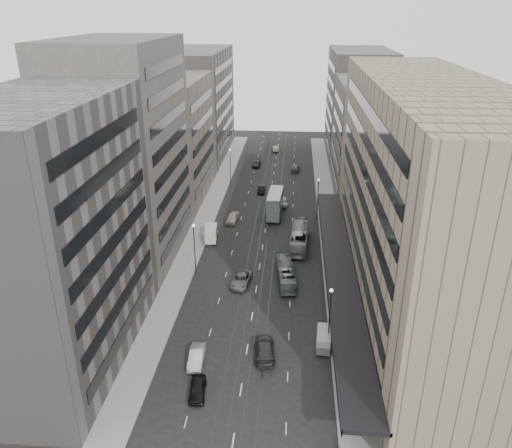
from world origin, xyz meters
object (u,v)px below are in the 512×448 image
(sedan_1, at_px, (197,357))
(sedan_2, at_px, (241,280))
(bus_near, at_px, (285,273))
(panel_van, at_px, (211,233))
(double_decker, at_px, (275,204))
(vw_microbus, at_px, (324,339))
(bus_far, at_px, (300,237))
(sedan_0, at_px, (197,389))

(sedan_1, height_order, sedan_2, sedan_1)
(bus_near, xyz_separation_m, panel_van, (-13.38, 13.09, 0.15))
(double_decker, xyz_separation_m, vw_microbus, (7.70, -40.99, -1.44))
(sedan_2, bearing_deg, double_decker, 89.74)
(vw_microbus, distance_m, sedan_2, 18.25)
(vw_microbus, bearing_deg, double_decker, 105.15)
(bus_far, xyz_separation_m, sedan_0, (-10.83, -37.00, -0.93))
(bus_near, xyz_separation_m, sedan_1, (-9.79, -19.48, -0.59))
(vw_microbus, relative_size, sedan_2, 0.76)
(panel_van, bearing_deg, vw_microbus, -62.67)
(vw_microbus, height_order, sedan_0, vw_microbus)
(panel_van, bearing_deg, double_decker, 43.70)
(bus_far, bearing_deg, sedan_2, 61.47)
(bus_far, height_order, sedan_2, bus_far)
(bus_near, distance_m, panel_van, 18.72)
(vw_microbus, height_order, sedan_2, vw_microbus)
(sedan_0, bearing_deg, vw_microbus, 28.31)
(bus_far, xyz_separation_m, vw_microbus, (2.90, -27.89, -0.43))
(bus_far, relative_size, vw_microbus, 2.83)
(sedan_0, bearing_deg, sedan_2, 79.31)
(sedan_2, bearing_deg, bus_near, 20.00)
(bus_near, xyz_separation_m, sedan_0, (-8.71, -24.66, -0.63))
(sedan_0, height_order, sedan_1, sedan_1)
(vw_microbus, xyz_separation_m, panel_van, (-18.40, 28.64, 0.28))
(sedan_0, bearing_deg, bus_near, 65.28)
(sedan_1, relative_size, sedan_2, 0.85)
(vw_microbus, xyz_separation_m, sedan_2, (-11.52, 14.15, -0.46))
(bus_near, relative_size, sedan_2, 1.78)
(panel_van, relative_size, sedan_2, 0.82)
(panel_van, relative_size, sedan_1, 0.97)
(bus_far, bearing_deg, sedan_0, 77.24)
(bus_near, bearing_deg, sedan_2, 5.47)
(vw_microbus, xyz_separation_m, sedan_0, (-13.73, -9.11, -0.50))
(bus_near, height_order, sedan_0, bus_near)
(vw_microbus, bearing_deg, sedan_2, 133.65)
(bus_far, bearing_deg, vw_microbus, 99.49)
(bus_near, height_order, panel_van, panel_van)
(vw_microbus, relative_size, panel_van, 0.93)
(vw_microbus, relative_size, sedan_0, 0.99)
(double_decker, relative_size, sedan_1, 1.97)
(bus_far, bearing_deg, sedan_1, 73.04)
(bus_near, bearing_deg, vw_microbus, 101.18)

